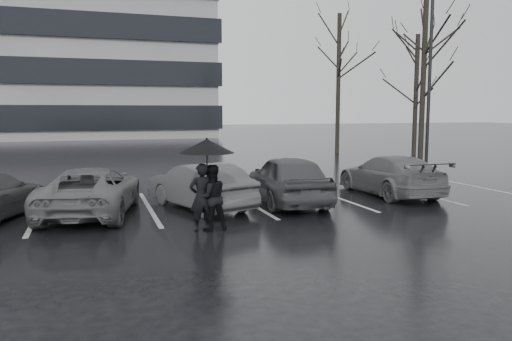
{
  "coord_description": "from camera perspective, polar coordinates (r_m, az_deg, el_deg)",
  "views": [
    {
      "loc": [
        -3.62,
        -11.03,
        2.63
      ],
      "look_at": [
        0.35,
        1.0,
        1.1
      ],
      "focal_mm": 35.0,
      "sensor_mm": 36.0,
      "label": 1
    }
  ],
  "objects": [
    {
      "name": "stall_stripes",
      "position": [
        14.07,
        -6.41,
        -3.93
      ],
      "size": [
        19.72,
        5.0,
        0.0
      ],
      "color": "#AAAAAD",
      "rests_on": "ground"
    },
    {
      "name": "car_west_a",
      "position": [
        13.5,
        -6.42,
        -1.75
      ],
      "size": [
        2.45,
        3.94,
        1.23
      ],
      "primitive_type": "imported",
      "rotation": [
        0.0,
        0.0,
        3.48
      ],
      "color": "#303032",
      "rests_on": "ground"
    },
    {
      "name": "car_east",
      "position": [
        16.14,
        15.02,
        -0.5
      ],
      "size": [
        1.83,
        4.31,
        1.24
      ],
      "primitive_type": "imported",
      "rotation": [
        0.0,
        0.0,
        3.12
      ],
      "color": "#464648",
      "rests_on": "ground"
    },
    {
      "name": "ground",
      "position": [
        11.9,
        -0.11,
        -5.88
      ],
      "size": [
        160.0,
        160.0,
        0.0
      ],
      "primitive_type": "plane",
      "color": "black",
      "rests_on": "ground"
    },
    {
      "name": "tree_east",
      "position": [
        26.23,
        18.56,
        9.52
      ],
      "size": [
        0.26,
        0.26,
        8.0
      ],
      "primitive_type": "cylinder",
      "color": "black",
      "rests_on": "ground"
    },
    {
      "name": "car_west_b",
      "position": [
        13.31,
        -18.29,
        -2.22
      ],
      "size": [
        2.88,
        4.66,
        1.2
      ],
      "primitive_type": "imported",
      "rotation": [
        0.0,
        0.0,
        2.93
      ],
      "color": "#464648",
      "rests_on": "ground"
    },
    {
      "name": "tree_north",
      "position": [
        31.65,
        9.39,
        9.72
      ],
      "size": [
        0.26,
        0.26,
        8.5
      ],
      "primitive_type": "cylinder",
      "color": "black",
      "rests_on": "ground"
    },
    {
      "name": "umbrella",
      "position": [
        10.89,
        -5.63,
        2.79
      ],
      "size": [
        1.2,
        1.2,
        2.04
      ],
      "color": "black",
      "rests_on": "ground"
    },
    {
      "name": "car_main",
      "position": [
        14.12,
        3.62,
        -0.98
      ],
      "size": [
        2.01,
        4.24,
        1.4
      ],
      "primitive_type": "imported",
      "rotation": [
        0.0,
        0.0,
        3.05
      ],
      "color": "black",
      "rests_on": "ground"
    },
    {
      "name": "pedestrian_right",
      "position": [
        11.02,
        -5.13,
        -3.08
      ],
      "size": [
        0.75,
        0.61,
        1.45
      ],
      "primitive_type": "imported",
      "rotation": [
        0.0,
        0.0,
        3.22
      ],
      "color": "black",
      "rests_on": "ground"
    },
    {
      "name": "lamp_post",
      "position": [
        22.86,
        19.2,
        9.33
      ],
      "size": [
        0.45,
        0.45,
        8.21
      ],
      "rotation": [
        0.0,
        0.0,
        -0.27
      ],
      "color": "gray",
      "rests_on": "ground"
    },
    {
      "name": "pedestrian_left",
      "position": [
        10.94,
        -6.25,
        -3.07
      ],
      "size": [
        0.58,
        0.42,
        1.49
      ],
      "primitive_type": "imported",
      "rotation": [
        0.0,
        0.0,
        3.27
      ],
      "color": "black",
      "rests_on": "ground"
    },
    {
      "name": "tree_ne",
      "position": [
        30.91,
        17.8,
        8.17
      ],
      "size": [
        0.26,
        0.26,
        7.0
      ],
      "primitive_type": "cylinder",
      "color": "black",
      "rests_on": "ground"
    }
  ]
}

